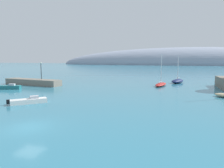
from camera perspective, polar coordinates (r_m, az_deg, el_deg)
water at (r=21.87m, az=-22.23°, el=-11.14°), size 600.00×600.00×0.00m
breakwater_rocks at (r=56.53m, az=-21.31°, el=0.53°), size 16.59×5.29×1.51m
distant_ridge at (r=258.95m, az=20.34°, el=5.05°), size 322.75×69.88×41.36m
sailboat_navy_near_shore at (r=59.75m, az=17.87°, el=0.84°), size 4.51×6.56×7.56m
sailboat_red_outer_mooring at (r=52.14m, az=13.50°, el=-0.04°), size 3.26×7.31×7.71m
motorboat_teal_foreground at (r=50.77m, az=-26.97°, el=-0.78°), size 5.46×3.06×1.20m
motorboat_white_alongside_breakwater at (r=33.11m, az=-22.23°, el=-4.39°), size 4.75×4.68×1.09m
harbor_lamp_post at (r=55.20m, az=-19.26°, el=4.07°), size 0.36×0.36×4.39m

